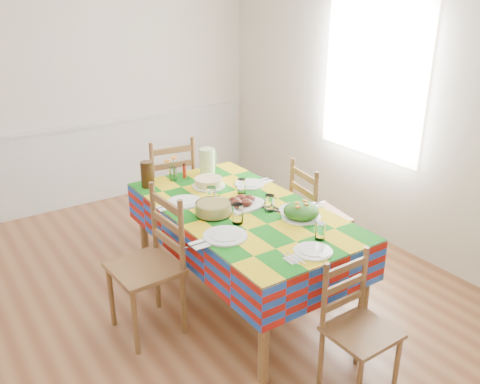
{
  "coord_description": "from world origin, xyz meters",
  "views": [
    {
      "loc": [
        -1.38,
        -2.88,
        2.32
      ],
      "look_at": [
        0.57,
        -0.0,
        0.89
      ],
      "focal_mm": 38.0,
      "sensor_mm": 36.0,
      "label": 1
    }
  ],
  "objects_px": {
    "green_pitcher": "(207,161)",
    "tea_pitcher": "(147,174)",
    "chair_near": "(357,328)",
    "chair_far": "(170,188)",
    "meat_platter": "(242,202)",
    "dining_table": "(242,218)",
    "chair_right": "(316,217)",
    "chair_left": "(150,265)"
  },
  "relations": [
    {
      "from": "tea_pitcher",
      "to": "chair_near",
      "type": "height_order",
      "value": "tea_pitcher"
    },
    {
      "from": "green_pitcher",
      "to": "chair_far",
      "type": "bearing_deg",
      "value": 112.87
    },
    {
      "from": "chair_near",
      "to": "chair_far",
      "type": "relative_size",
      "value": 0.84
    },
    {
      "from": "meat_platter",
      "to": "chair_far",
      "type": "relative_size",
      "value": 0.37
    },
    {
      "from": "tea_pitcher",
      "to": "chair_right",
      "type": "distance_m",
      "value": 1.46
    },
    {
      "from": "green_pitcher",
      "to": "chair_near",
      "type": "distance_m",
      "value": 2.06
    },
    {
      "from": "chair_right",
      "to": "dining_table",
      "type": "bearing_deg",
      "value": 99.23
    },
    {
      "from": "dining_table",
      "to": "chair_near",
      "type": "distance_m",
      "value": 1.24
    },
    {
      "from": "meat_platter",
      "to": "chair_left",
      "type": "distance_m",
      "value": 0.83
    },
    {
      "from": "chair_near",
      "to": "chair_left",
      "type": "bearing_deg",
      "value": 121.32
    },
    {
      "from": "green_pitcher",
      "to": "tea_pitcher",
      "type": "xyz_separation_m",
      "value": [
        -0.57,
        0.01,
        -0.01
      ]
    },
    {
      "from": "tea_pitcher",
      "to": "chair_left",
      "type": "distance_m",
      "value": 0.95
    },
    {
      "from": "chair_near",
      "to": "chair_right",
      "type": "bearing_deg",
      "value": 57.16
    },
    {
      "from": "chair_near",
      "to": "meat_platter",
      "type": "bearing_deg",
      "value": 88.14
    },
    {
      "from": "chair_left",
      "to": "chair_right",
      "type": "relative_size",
      "value": 1.07
    },
    {
      "from": "meat_platter",
      "to": "chair_far",
      "type": "height_order",
      "value": "chair_far"
    },
    {
      "from": "tea_pitcher",
      "to": "chair_far",
      "type": "height_order",
      "value": "chair_far"
    },
    {
      "from": "chair_far",
      "to": "chair_left",
      "type": "distance_m",
      "value": 1.42
    },
    {
      "from": "meat_platter",
      "to": "green_pitcher",
      "type": "xyz_separation_m",
      "value": [
        0.15,
        0.75,
        0.09
      ]
    },
    {
      "from": "meat_platter",
      "to": "chair_left",
      "type": "relative_size",
      "value": 0.36
    },
    {
      "from": "chair_left",
      "to": "chair_near",
      "type": "bearing_deg",
      "value": 29.37
    },
    {
      "from": "tea_pitcher",
      "to": "chair_left",
      "type": "bearing_deg",
      "value": -114.61
    },
    {
      "from": "meat_platter",
      "to": "chair_near",
      "type": "xyz_separation_m",
      "value": [
        -0.02,
        -1.25,
        -0.35
      ]
    },
    {
      "from": "dining_table",
      "to": "tea_pitcher",
      "type": "relative_size",
      "value": 8.84
    },
    {
      "from": "green_pitcher",
      "to": "chair_near",
      "type": "xyz_separation_m",
      "value": [
        -0.17,
        -2.01,
        -0.44
      ]
    },
    {
      "from": "green_pitcher",
      "to": "chair_far",
      "type": "xyz_separation_m",
      "value": [
        -0.18,
        0.42,
        -0.36
      ]
    },
    {
      "from": "green_pitcher",
      "to": "tea_pitcher",
      "type": "relative_size",
      "value": 1.06
    },
    {
      "from": "chair_near",
      "to": "chair_far",
      "type": "bearing_deg",
      "value": 89.42
    },
    {
      "from": "tea_pitcher",
      "to": "chair_right",
      "type": "height_order",
      "value": "tea_pitcher"
    },
    {
      "from": "meat_platter",
      "to": "chair_left",
      "type": "height_order",
      "value": "chair_left"
    },
    {
      "from": "dining_table",
      "to": "tea_pitcher",
      "type": "bearing_deg",
      "value": 116.42
    },
    {
      "from": "dining_table",
      "to": "chair_left",
      "type": "relative_size",
      "value": 1.87
    },
    {
      "from": "green_pitcher",
      "to": "chair_left",
      "type": "relative_size",
      "value": 0.22
    },
    {
      "from": "dining_table",
      "to": "meat_platter",
      "type": "height_order",
      "value": "meat_platter"
    },
    {
      "from": "meat_platter",
      "to": "tea_pitcher",
      "type": "bearing_deg",
      "value": 118.87
    },
    {
      "from": "chair_near",
      "to": "chair_right",
      "type": "distance_m",
      "value": 1.45
    },
    {
      "from": "dining_table",
      "to": "meat_platter",
      "type": "xyz_separation_m",
      "value": [
        0.02,
        0.04,
        0.11
      ]
    },
    {
      "from": "dining_table",
      "to": "chair_left",
      "type": "height_order",
      "value": "chair_left"
    },
    {
      "from": "chair_left",
      "to": "chair_right",
      "type": "distance_m",
      "value": 1.53
    },
    {
      "from": "green_pitcher",
      "to": "tea_pitcher",
      "type": "distance_m",
      "value": 0.57
    },
    {
      "from": "chair_right",
      "to": "green_pitcher",
      "type": "bearing_deg",
      "value": 46.06
    },
    {
      "from": "chair_right",
      "to": "chair_left",
      "type": "bearing_deg",
      "value": 98.9
    }
  ]
}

